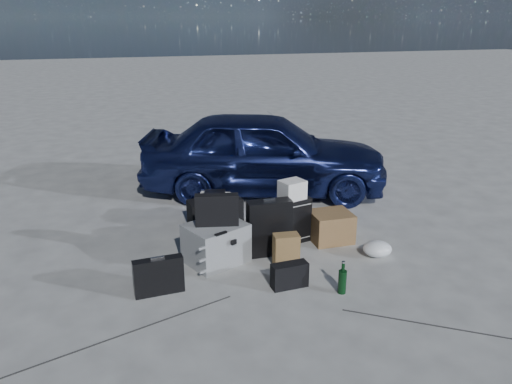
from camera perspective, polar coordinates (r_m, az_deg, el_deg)
ground at (r=5.13m, az=3.65°, el=-9.45°), size 60.00×60.00×0.00m
car at (r=7.30m, az=0.94°, el=4.56°), size 3.81×2.51×1.20m
pelican_case at (r=5.31m, az=-4.60°, el=-5.85°), size 0.73×0.67×0.43m
laptop_bag at (r=5.15m, az=-4.50°, el=-2.06°), size 0.46×0.20×0.33m
briefcase at (r=4.81m, az=-11.06°, el=-9.43°), size 0.47×0.13×0.36m
suitcase_left at (r=5.42m, az=1.51°, el=-4.10°), size 0.48×0.19×0.62m
suitcase_right at (r=5.72m, az=4.09°, el=-3.31°), size 0.47×0.25×0.53m
white_carton at (r=5.60m, az=4.17°, el=0.27°), size 0.32×0.28×0.21m
duffel_bag at (r=6.26m, az=-4.68°, el=-2.29°), size 0.68×0.35×0.33m
flat_box_white at (r=6.17m, az=-4.83°, el=-0.65°), size 0.45×0.41×0.07m
flat_box_black at (r=6.14m, az=-4.72°, el=-0.17°), size 0.29×0.24×0.05m
kraft_bag at (r=5.24m, az=3.46°, el=-6.64°), size 0.28×0.18×0.35m
cardboard_box at (r=5.86m, az=8.54°, el=-3.93°), size 0.47×0.41×0.34m
plastic_bag at (r=5.62m, az=13.69°, el=-6.33°), size 0.37×0.33×0.17m
messenger_bag at (r=4.87m, az=3.85°, el=-9.48°), size 0.36×0.15×0.25m
green_bottle at (r=4.81m, az=9.85°, el=-9.65°), size 0.09×0.09×0.32m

